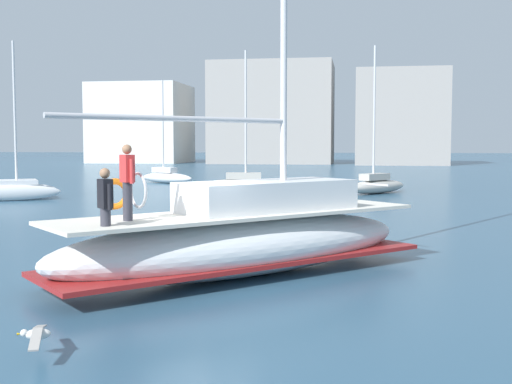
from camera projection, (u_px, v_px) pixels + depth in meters
ground_plane at (200, 280)px, 14.67m from camera, size 400.00×400.00×0.00m
main_sailboat at (245, 236)px, 15.17m from camera, size 8.49×8.48×13.45m
moored_sloop_near at (167, 176)px, 50.21m from camera, size 5.05×3.46×7.91m
moored_catamaran at (240, 184)px, 40.14m from camera, size 5.49×2.11×8.72m
moored_cutter_left at (9, 188)px, 35.64m from camera, size 5.78×4.94×8.61m
moored_ketch_distant at (377, 184)px, 39.83m from camera, size 4.20×4.81×8.92m
seagull at (37, 334)px, 9.32m from camera, size 0.59×1.21×0.18m
waterfront_buildings at (338, 117)px, 99.03m from camera, size 80.70×16.66×15.34m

